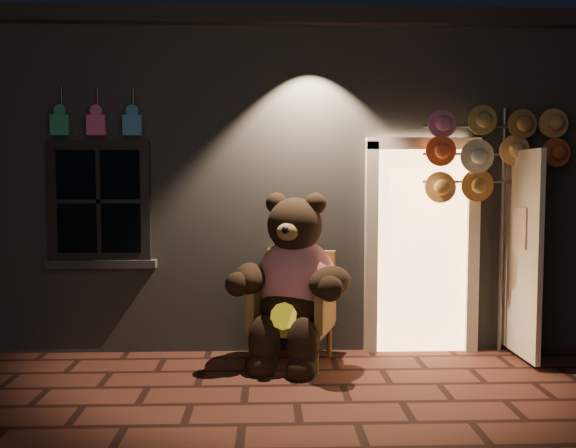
{
  "coord_description": "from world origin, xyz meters",
  "views": [
    {
      "loc": [
        -0.23,
        -4.69,
        1.75
      ],
      "look_at": [
        -0.03,
        1.0,
        1.35
      ],
      "focal_mm": 38.0,
      "sensor_mm": 36.0,
      "label": 1
    }
  ],
  "objects": [
    {
      "name": "ground",
      "position": [
        0.0,
        0.0,
        0.0
      ],
      "size": [
        60.0,
        60.0,
        0.0
      ],
      "primitive_type": "plane",
      "color": "#4E261D",
      "rests_on": "ground"
    },
    {
      "name": "shop_building",
      "position": [
        0.0,
        3.99,
        1.74
      ],
      "size": [
        7.3,
        5.95,
        3.51
      ],
      "color": "slate",
      "rests_on": "ground"
    },
    {
      "name": "wicker_armchair",
      "position": [
        0.04,
        1.17,
        0.53
      ],
      "size": [
        0.89,
        0.85,
        1.06
      ],
      "rotation": [
        0.0,
        0.0,
        -0.32
      ],
      "color": "olive",
      "rests_on": "ground"
    },
    {
      "name": "teddy_bear",
      "position": [
        0.02,
        1.04,
        0.78
      ],
      "size": [
        1.18,
        1.09,
        1.71
      ],
      "rotation": [
        0.0,
        0.0,
        -0.32
      ],
      "color": "red",
      "rests_on": "ground"
    },
    {
      "name": "hat_rack",
      "position": [
        1.98,
        1.28,
        2.05
      ],
      "size": [
        1.43,
        0.22,
        2.5
      ],
      "color": "#59595E",
      "rests_on": "ground"
    }
  ]
}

